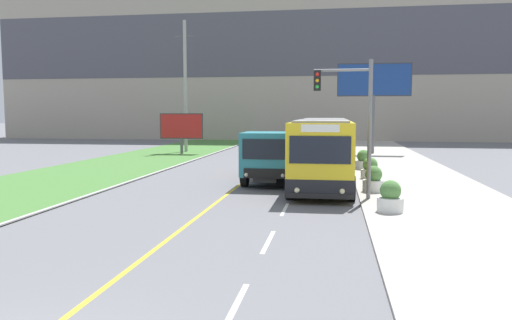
{
  "coord_description": "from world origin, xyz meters",
  "views": [
    {
      "loc": [
        4.44,
        -5.25,
        3.45
      ],
      "look_at": [
        1.1,
        16.25,
        1.4
      ],
      "focal_mm": 35.0,
      "sensor_mm": 36.0,
      "label": 1
    }
  ],
  "objects": [
    {
      "name": "planter_round_third",
      "position": [
        6.34,
        20.88,
        0.56
      ],
      "size": [
        0.95,
        0.95,
        1.1
      ],
      "color": "silver",
      "rests_on": "sidewalk_right"
    },
    {
      "name": "city_bus",
      "position": [
        3.96,
        19.31,
        1.6
      ],
      "size": [
        2.73,
        12.29,
        3.16
      ],
      "color": "yellow",
      "rests_on": "ground_plane"
    },
    {
      "name": "planter_round_second",
      "position": [
        6.17,
        16.49,
        0.57
      ],
      "size": [
        0.91,
        0.91,
        1.12
      ],
      "color": "silver",
      "rests_on": "sidewalk_right"
    },
    {
      "name": "utility_pole_far",
      "position": [
        -8.57,
        37.73,
        5.83
      ],
      "size": [
        1.8,
        0.28,
        11.54
      ],
      "color": "#9E9E99",
      "rests_on": "ground_plane"
    },
    {
      "name": "lane_marking_centre",
      "position": [
        0.38,
        2.37,
        0.0
      ],
      "size": [
        2.88,
        140.0,
        0.01
      ],
      "color": "gold",
      "rests_on": "ground_plane"
    },
    {
      "name": "dump_truck",
      "position": [
        1.43,
        18.71,
        1.3
      ],
      "size": [
        2.47,
        6.64,
        2.55
      ],
      "color": "black",
      "rests_on": "ground_plane"
    },
    {
      "name": "car_distant",
      "position": [
        3.65,
        33.04,
        0.69
      ],
      "size": [
        1.8,
        4.3,
        1.45
      ],
      "color": "silver",
      "rests_on": "ground_plane"
    },
    {
      "name": "traffic_light_mast",
      "position": [
        5.17,
        14.73,
        3.53
      ],
      "size": [
        2.28,
        0.32,
        5.52
      ],
      "color": "slate",
      "rests_on": "ground_plane"
    },
    {
      "name": "planter_round_near",
      "position": [
        6.4,
        12.11,
        0.56
      ],
      "size": [
        0.89,
        0.89,
        1.09
      ],
      "color": "silver",
      "rests_on": "sidewalk_right"
    },
    {
      "name": "planter_round_far",
      "position": [
        6.26,
        25.26,
        0.6
      ],
      "size": [
        0.98,
        0.98,
        1.17
      ],
      "color": "silver",
      "rests_on": "sidewalk_right"
    },
    {
      "name": "billboard_large",
      "position": [
        7.72,
        37.5,
        5.93
      ],
      "size": [
        6.05,
        0.24,
        7.57
      ],
      "color": "#59595B",
      "rests_on": "ground_plane"
    },
    {
      "name": "billboard_small",
      "position": [
        -8.19,
        35.2,
        2.29
      ],
      "size": [
        3.7,
        0.24,
        3.43
      ],
      "color": "#59595B",
      "rests_on": "ground_plane"
    },
    {
      "name": "apartment_block_background",
      "position": [
        0.0,
        60.97,
        11.43
      ],
      "size": [
        80.0,
        8.04,
        22.85
      ],
      "color": "#A89E8E",
      "rests_on": "ground_plane"
    }
  ]
}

